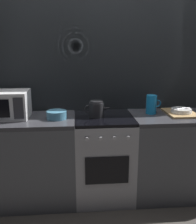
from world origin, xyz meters
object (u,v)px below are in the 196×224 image
microwave (5,105)px  pitcher (152,104)px  dish_pile (181,112)px  mixing_bowl (57,115)px  stove_unit (104,157)px  kettle (97,109)px

microwave → pitcher: microwave is taller
dish_pile → pitcher: bearing=171.3°
mixing_bowl → dish_pile: bearing=2.9°
stove_unit → kettle: bearing=176.6°
mixing_bowl → pitcher: pitcher is taller
kettle → pitcher: 0.60m
kettle → stove_unit: bearing=-3.4°
mixing_bowl → stove_unit: bearing=3.8°
pitcher → dish_pile: pitcher is taller
kettle → mixing_bowl: kettle is taller
pitcher → microwave: bearing=-178.7°
mixing_bowl → dish_pile: 1.30m
microwave → pitcher: bearing=1.3°
microwave → stove_unit: bearing=-2.7°
stove_unit → pitcher: size_ratio=4.50×
microwave → dish_pile: (1.81, -0.01, -0.11)m
stove_unit → pitcher: (0.52, 0.08, 0.55)m
microwave → dish_pile: size_ratio=1.15×
stove_unit → pitcher: pitcher is taller
stove_unit → kettle: size_ratio=3.16×
kettle → mixing_bowl: size_ratio=1.42×
pitcher → kettle: bearing=-172.6°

